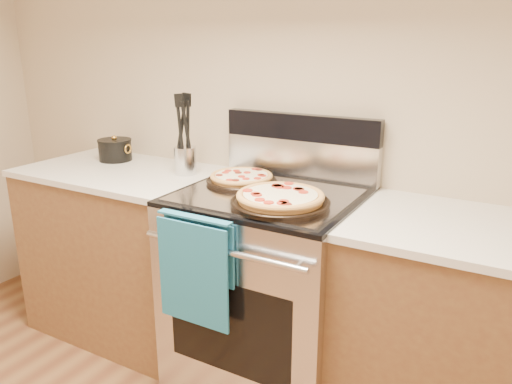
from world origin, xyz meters
The scene contains 17 objects.
wall_back centered at (0.00, 2.00, 1.35)m, with size 4.00×4.00×0.00m, color tan.
range_body centered at (0.00, 1.65, 0.45)m, with size 0.76×0.68×0.90m, color #B7B7BC.
oven_window centered at (0.00, 1.31, 0.45)m, with size 0.56×0.01×0.40m, color black.
cooktop centered at (0.00, 1.65, 0.91)m, with size 0.76×0.68×0.02m, color black.
backsplash_lower centered at (0.00, 1.96, 1.01)m, with size 0.76×0.06×0.18m, color silver.
backsplash_upper centered at (0.00, 1.96, 1.16)m, with size 0.76×0.06×0.12m, color black.
oven_handle centered at (0.00, 1.27, 0.80)m, with size 0.03×0.03×0.70m, color silver.
dish_towel centered at (-0.12, 1.27, 0.70)m, with size 0.32×0.05×0.42m, color #1A5483, non-canonical shape.
foil_sheet centered at (0.00, 1.62, 0.92)m, with size 0.70×0.55×0.01m, color gray.
cabinet_left centered at (-0.88, 1.68, 0.44)m, with size 1.00×0.62×0.88m, color brown.
countertop_left centered at (-0.88, 1.68, 0.90)m, with size 1.02×0.64×0.03m, color beige.
cabinet_right centered at (0.88, 1.68, 0.44)m, with size 1.00×0.62×0.88m, color brown.
countertop_right centered at (0.88, 1.68, 0.90)m, with size 1.02×0.64×0.03m, color beige.
pepperoni_pizza_back centered at (-0.18, 1.72, 0.95)m, with size 0.32×0.32×0.04m, color #AA7834, non-canonical shape.
pepperoni_pizza_front centered at (0.12, 1.52, 0.95)m, with size 0.39×0.39×0.05m, color #AA7834, non-canonical shape.
utensil_crock centered at (-0.53, 1.77, 0.98)m, with size 0.11×0.11×0.14m, color silver.
saucepan centered at (-1.05, 1.81, 0.96)m, with size 0.18×0.18×0.11m, color black.
Camera 1 is at (0.95, -0.14, 1.55)m, focal length 35.00 mm.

